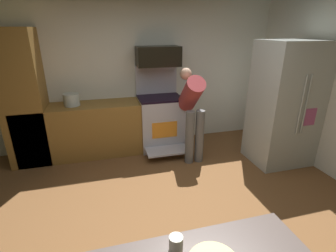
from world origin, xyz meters
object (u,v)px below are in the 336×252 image
object	(u,v)px
person_cook	(192,107)
microwave	(158,56)
stock_pot	(72,100)
oven_range	(160,121)
mug_tea	(176,244)
refrigerator	(285,105)

from	to	relation	value
person_cook	microwave	bearing A→B (deg)	121.01
stock_pot	oven_range	bearing A→B (deg)	-0.58
oven_range	stock_pot	size ratio (longest dim) A/B	5.88
stock_pot	mug_tea	bearing A→B (deg)	-75.89
stock_pot	microwave	bearing A→B (deg)	3.11
refrigerator	person_cook	world-z (taller)	refrigerator
mug_tea	oven_range	bearing A→B (deg)	78.18
person_cook	refrigerator	bearing A→B (deg)	-18.80
microwave	stock_pot	size ratio (longest dim) A/B	2.96
refrigerator	mug_tea	world-z (taller)	refrigerator
oven_range	stock_pot	world-z (taller)	oven_range
oven_range	person_cook	distance (m)	0.79
microwave	mug_tea	xyz separation A→B (m)	(-0.67, -3.28, -0.69)
oven_range	person_cook	size ratio (longest dim) A/B	1.00
mug_tea	refrigerator	bearing A→B (deg)	41.59
microwave	mug_tea	bearing A→B (deg)	-101.49
refrigerator	person_cook	size ratio (longest dim) A/B	1.31
oven_range	refrigerator	size ratio (longest dim) A/B	0.76
mug_tea	microwave	bearing A→B (deg)	78.51
person_cook	stock_pot	size ratio (longest dim) A/B	5.89
oven_range	stock_pot	xyz separation A→B (m)	(-1.47, 0.01, 0.49)
oven_range	mug_tea	size ratio (longest dim) A/B	15.46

